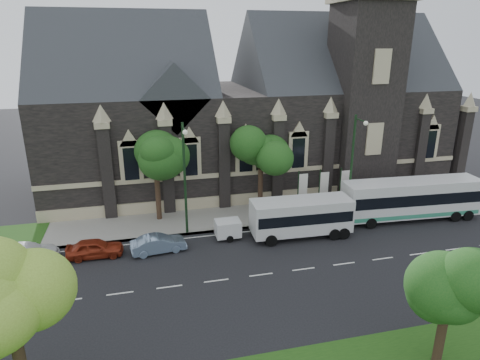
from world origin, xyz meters
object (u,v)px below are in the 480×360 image
object	(u,v)px
sedan	(158,244)
car_far_red	(95,248)
tree_park_east	(452,276)
box_trailer	(228,228)
tree_park_near	(15,288)
tour_coach	(411,198)
banner_flag_left	(301,188)
banner_flag_center	(322,187)
shuttle_bus	(301,215)
car_far_white	(26,252)
street_lamp_near	(353,162)
street_lamp_mid	(185,174)
tree_walk_left	(158,155)
tree_walk_right	(263,148)
banner_flag_right	(343,185)

from	to	relation	value
sedan	car_far_red	size ratio (longest dim) A/B	1.01
tree_park_east	box_trailer	size ratio (longest dim) A/B	2.26
tree_park_near	tour_coach	xyz separation A→B (m)	(26.81, 14.47, -4.52)
banner_flag_left	banner_flag_center	distance (m)	2.00
shuttle_bus	sedan	bearing A→B (deg)	-177.85
car_far_white	street_lamp_near	bearing A→B (deg)	-86.91
street_lamp_mid	shuttle_bus	xyz separation A→B (m)	(8.68, -2.26, -3.37)
box_trailer	sedan	xyz separation A→B (m)	(-5.38, -0.97, -0.19)
tree_park_near	sedan	distance (m)	15.68
tree_walk_left	tour_coach	bearing A→B (deg)	-13.51
tree_park_near	banner_flag_center	distance (m)	27.10
tree_walk_right	tree_walk_left	xyz separation A→B (m)	(-9.01, -0.01, -0.08)
tree_park_east	box_trailer	xyz separation A→B (m)	(-7.17, 15.08, -3.78)
sedan	car_far_white	distance (m)	9.15
street_lamp_mid	car_far_white	size ratio (longest dim) A/B	2.06
tree_walk_left	car_far_red	size ratio (longest dim) A/B	1.95
street_lamp_mid	tour_coach	world-z (taller)	street_lamp_mid
tree_walk_right	tree_park_near	bearing A→B (deg)	-127.56
box_trailer	shuttle_bus	bearing A→B (deg)	-9.49
car_far_white	tree_walk_left	bearing A→B (deg)	-62.84
street_lamp_mid	banner_flag_left	xyz separation A→B (m)	(10.29, 1.91, -2.73)
tree_park_near	tree_walk_right	world-z (taller)	tree_park_near
tree_park_near	tour_coach	bearing A→B (deg)	28.35
tree_park_east	shuttle_bus	size ratio (longest dim) A/B	0.79
banner_flag_left	car_far_white	distance (m)	22.07
banner_flag_center	shuttle_bus	xyz separation A→B (m)	(-3.61, -4.16, -0.64)
tour_coach	sedan	xyz separation A→B (m)	(-21.41, -0.92, -1.24)
banner_flag_left	banner_flag_center	xyz separation A→B (m)	(2.00, 0.00, 0.00)
street_lamp_mid	banner_flag_right	world-z (taller)	street_lamp_mid
tree_walk_left	car_far_white	distance (m)	12.00
tour_coach	box_trailer	size ratio (longest dim) A/B	4.32
shuttle_bus	tree_park_near	bearing A→B (deg)	-138.55
banner_flag_left	tour_coach	xyz separation A→B (m)	(8.75, -3.30, -0.49)
shuttle_bus	tree_walk_right	bearing A→B (deg)	105.86
tree_walk_right	sedan	size ratio (longest dim) A/B	1.97
tree_walk_right	tour_coach	size ratio (longest dim) A/B	0.65
tree_walk_left	street_lamp_near	bearing A→B (deg)	-12.87
tree_walk_left	box_trailer	size ratio (longest dim) A/B	2.75
tree_park_near	street_lamp_near	world-z (taller)	street_lamp_near
tour_coach	car_far_white	bearing A→B (deg)	-176.82
tree_walk_right	banner_flag_center	distance (m)	6.36
tree_walk_right	box_trailer	distance (m)	8.19
tour_coach	banner_flag_right	bearing A→B (deg)	148.50
shuttle_bus	car_far_red	size ratio (longest dim) A/B	2.01
tree_park_near	banner_flag_center	world-z (taller)	tree_park_near
banner_flag_left	street_lamp_near	bearing A→B (deg)	-27.18
tree_park_east	car_far_white	bearing A→B (deg)	145.13
tree_park_near	tree_park_east	size ratio (longest dim) A/B	1.36
tree_park_east	banner_flag_left	world-z (taller)	tree_park_east
tree_park_east	banner_flag_left	size ratio (longest dim) A/B	1.57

